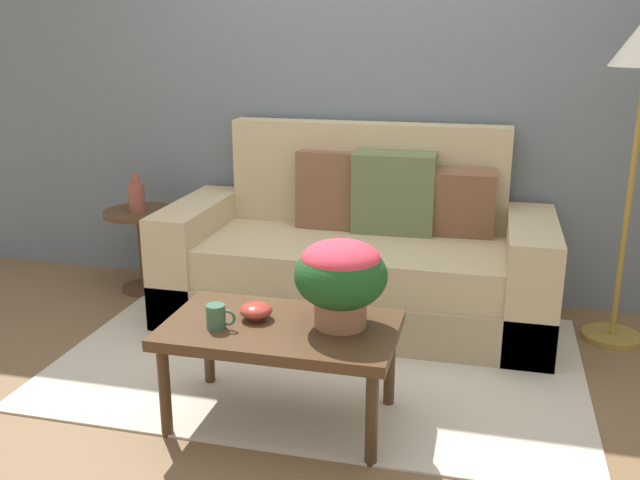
# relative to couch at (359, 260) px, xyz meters

# --- Properties ---
(ground_plane) EXTENTS (14.00, 14.00, 0.00)m
(ground_plane) POSITION_rel_couch_xyz_m (-0.08, -0.80, -0.34)
(ground_plane) COLOR brown
(wall_back) EXTENTS (6.40, 0.12, 2.91)m
(wall_back) POSITION_rel_couch_xyz_m (-0.08, 0.48, 1.12)
(wall_back) COLOR slate
(wall_back) RESTS_ON ground
(area_rug) EXTENTS (2.56, 1.64, 0.01)m
(area_rug) POSITION_rel_couch_xyz_m (-0.08, -0.63, -0.33)
(area_rug) COLOR beige
(area_rug) RESTS_ON ground
(couch) EXTENTS (2.14, 0.90, 1.08)m
(couch) POSITION_rel_couch_xyz_m (0.00, 0.00, 0.00)
(couch) COLOR tan
(couch) RESTS_ON ground
(coffee_table) EXTENTS (0.95, 0.56, 0.44)m
(coffee_table) POSITION_rel_couch_xyz_m (-0.10, -1.20, 0.05)
(coffee_table) COLOR #442D1B
(coffee_table) RESTS_ON ground
(side_table) EXTENTS (0.45, 0.45, 0.52)m
(side_table) POSITION_rel_couch_xyz_m (-1.41, 0.10, 0.02)
(side_table) COLOR #4C331E
(side_table) RESTS_ON ground
(potted_plant) EXTENTS (0.38, 0.38, 0.36)m
(potted_plant) POSITION_rel_couch_xyz_m (0.14, -1.15, 0.32)
(potted_plant) COLOR #A36B4C
(potted_plant) RESTS_ON coffee_table
(coffee_mug) EXTENTS (0.12, 0.08, 0.10)m
(coffee_mug) POSITION_rel_couch_xyz_m (-0.34, -1.30, 0.15)
(coffee_mug) COLOR #3D664C
(coffee_mug) RESTS_ON coffee_table
(snack_bowl) EXTENTS (0.14, 0.14, 0.07)m
(snack_bowl) POSITION_rel_couch_xyz_m (-0.21, -1.17, 0.14)
(snack_bowl) COLOR #B2382D
(snack_bowl) RESTS_ON coffee_table
(table_vase) EXTENTS (0.10, 0.10, 0.23)m
(table_vase) POSITION_rel_couch_xyz_m (-1.41, 0.08, 0.28)
(table_vase) COLOR #934C42
(table_vase) RESTS_ON side_table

